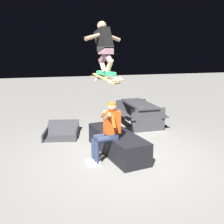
{
  "coord_description": "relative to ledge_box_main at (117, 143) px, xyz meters",
  "views": [
    {
      "loc": [
        -5.29,
        1.87,
        2.39
      ],
      "look_at": [
        -0.09,
        0.33,
        1.12
      ],
      "focal_mm": 41.32,
      "sensor_mm": 36.0,
      "label": 1
    }
  ],
  "objects": [
    {
      "name": "ground_plane",
      "position": [
        -0.28,
        -0.09,
        -0.26
      ],
      "size": [
        40.0,
        40.0,
        0.0
      ],
      "primitive_type": "plane",
      "color": "gray"
    },
    {
      "name": "picnic_table_back",
      "position": [
        2.13,
        -1.43,
        0.24
      ],
      "size": [
        1.72,
        1.36,
        0.75
      ],
      "color": "#38383D",
      "rests_on": "ground"
    },
    {
      "name": "skateboard",
      "position": [
        -0.18,
        0.31,
        1.57
      ],
      "size": [
        1.03,
        0.52,
        0.17
      ],
      "color": "#AD8451"
    },
    {
      "name": "ledge_box_main",
      "position": [
        0.0,
        0.0,
        0.0
      ],
      "size": [
        2.15,
        0.98,
        0.52
      ],
      "primitive_type": "cube",
      "rotation": [
        0.0,
        0.0,
        0.15
      ],
      "color": "black",
      "rests_on": "ground"
    },
    {
      "name": "skater_airborne",
      "position": [
        -0.13,
        0.33,
        2.25
      ],
      "size": [
        0.63,
        0.86,
        1.12
      ],
      "color": "#2D9E66"
    },
    {
      "name": "kicker_ramp",
      "position": [
        1.75,
        1.14,
        -0.19
      ],
      "size": [
        1.42,
        1.2,
        0.42
      ],
      "color": "#38383D",
      "rests_on": "ground"
    },
    {
      "name": "person_sitting_on_ledge",
      "position": [
        -0.39,
        0.34,
        0.5
      ],
      "size": [
        0.6,
        0.78,
        1.35
      ],
      "color": "#2D3856",
      "rests_on": "ground"
    }
  ]
}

